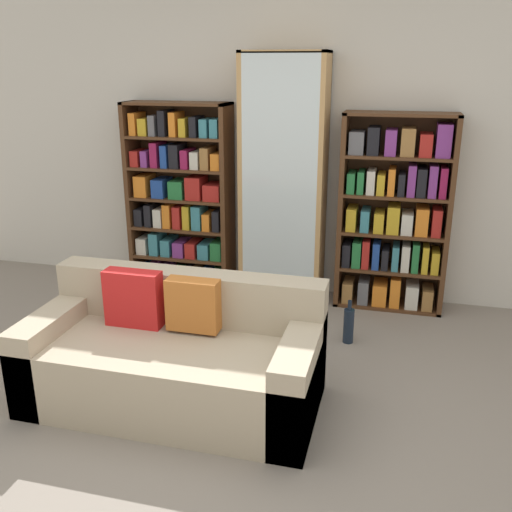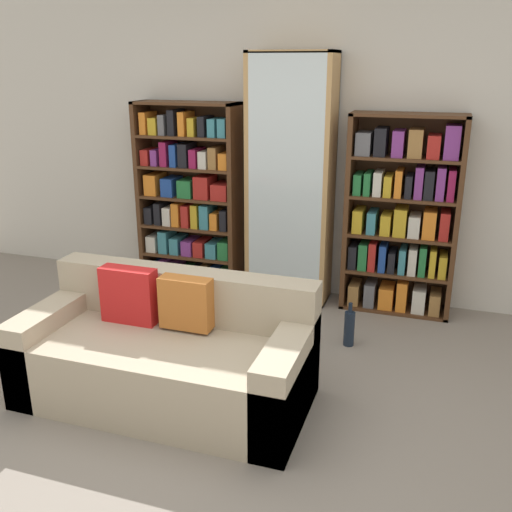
% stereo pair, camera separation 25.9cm
% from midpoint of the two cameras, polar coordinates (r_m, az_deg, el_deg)
% --- Properties ---
extents(ground_plane, '(16.00, 16.00, 0.00)m').
position_cam_midpoint_polar(ground_plane, '(3.31, -4.59, -18.42)').
color(ground_plane, gray).
extents(wall_back, '(7.15, 0.06, 2.70)m').
position_cam_midpoint_polar(wall_back, '(5.04, 6.08, 11.25)').
color(wall_back, beige).
rests_on(wall_back, ground).
extents(couch, '(1.75, 0.82, 0.79)m').
position_cam_midpoint_polar(couch, '(3.59, -6.81, -9.92)').
color(couch, tan).
rests_on(couch, ground).
extents(bookshelf_left, '(0.94, 0.32, 1.68)m').
position_cam_midpoint_polar(bookshelf_left, '(5.24, -5.20, 5.57)').
color(bookshelf_left, '#4C2D19').
rests_on(bookshelf_left, ground).
extents(display_cabinet, '(0.71, 0.36, 2.10)m').
position_cam_midpoint_polar(display_cabinet, '(4.88, 5.03, 7.40)').
color(display_cabinet, tan).
rests_on(display_cabinet, ground).
extents(bookshelf_right, '(0.90, 0.32, 1.63)m').
position_cam_midpoint_polar(bookshelf_right, '(4.83, 15.91, 3.63)').
color(bookshelf_right, '#4C2D19').
rests_on(bookshelf_right, ground).
extents(wine_bottle, '(0.08, 0.08, 0.34)m').
position_cam_midpoint_polar(wine_bottle, '(4.32, 11.02, -7.10)').
color(wine_bottle, '#192333').
rests_on(wine_bottle, ground).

